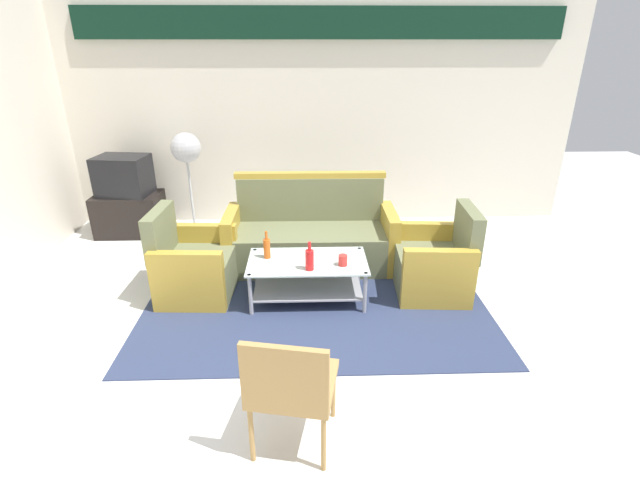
# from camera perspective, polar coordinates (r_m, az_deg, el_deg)

# --- Properties ---
(ground_plane) EXTENTS (14.00, 14.00, 0.00)m
(ground_plane) POSITION_cam_1_polar(r_m,az_deg,el_deg) (3.77, 1.76, -13.69)
(ground_plane) COLOR white
(wall_back) EXTENTS (6.52, 0.19, 2.80)m
(wall_back) POSITION_cam_1_polar(r_m,az_deg,el_deg) (6.11, 0.13, 15.92)
(wall_back) COLOR silver
(wall_back) RESTS_ON ground
(rug) EXTENTS (3.16, 2.28, 0.01)m
(rug) POSITION_cam_1_polar(r_m,az_deg,el_deg) (4.47, -0.58, -7.10)
(rug) COLOR #2D3856
(rug) RESTS_ON ground
(couch) EXTENTS (1.80, 0.75, 0.96)m
(couch) POSITION_cam_1_polar(r_m,az_deg,el_deg) (4.99, -1.15, 0.32)
(couch) COLOR #6B704C
(couch) RESTS_ON rug
(armchair_left) EXTENTS (0.73, 0.79, 0.85)m
(armchair_left) POSITION_cam_1_polar(r_m,az_deg,el_deg) (4.58, -15.38, -3.18)
(armchair_left) COLOR #6B704C
(armchair_left) RESTS_ON rug
(armchair_right) EXTENTS (0.74, 0.80, 0.85)m
(armchair_right) POSITION_cam_1_polar(r_m,az_deg,el_deg) (4.60, 14.06, -2.93)
(armchair_right) COLOR #6B704C
(armchair_right) RESTS_ON rug
(coffee_table) EXTENTS (1.10, 0.60, 0.40)m
(coffee_table) POSITION_cam_1_polar(r_m,az_deg,el_deg) (4.32, -1.55, -4.23)
(coffee_table) COLOR silver
(coffee_table) RESTS_ON rug
(bottle_orange) EXTENTS (0.06, 0.06, 0.27)m
(bottle_orange) POSITION_cam_1_polar(r_m,az_deg,el_deg) (4.30, -6.59, -0.97)
(bottle_orange) COLOR #D85919
(bottle_orange) RESTS_ON coffee_table
(bottle_red) EXTENTS (0.07, 0.07, 0.27)m
(bottle_red) POSITION_cam_1_polar(r_m,az_deg,el_deg) (4.05, -1.30, -2.40)
(bottle_red) COLOR red
(bottle_red) RESTS_ON coffee_table
(cup) EXTENTS (0.08, 0.08, 0.10)m
(cup) POSITION_cam_1_polar(r_m,az_deg,el_deg) (4.15, 2.85, -2.52)
(cup) COLOR red
(cup) RESTS_ON coffee_table
(tv_stand) EXTENTS (0.80, 0.50, 0.52)m
(tv_stand) POSITION_cam_1_polar(r_m,az_deg,el_deg) (6.31, -22.46, 2.99)
(tv_stand) COLOR black
(tv_stand) RESTS_ON ground
(television) EXTENTS (0.65, 0.52, 0.48)m
(television) POSITION_cam_1_polar(r_m,az_deg,el_deg) (6.17, -23.16, 7.34)
(television) COLOR black
(television) RESTS_ON tv_stand
(pedestal_fan) EXTENTS (0.36, 0.36, 1.27)m
(pedestal_fan) POSITION_cam_1_polar(r_m,az_deg,el_deg) (5.92, -16.21, 10.22)
(pedestal_fan) COLOR #2D2D33
(pedestal_fan) RESTS_ON ground
(wicker_chair) EXTENTS (0.56, 0.56, 0.84)m
(wicker_chair) POSITION_cam_1_polar(r_m,az_deg,el_deg) (2.73, -3.70, -17.33)
(wicker_chair) COLOR #AD844C
(wicker_chair) RESTS_ON ground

